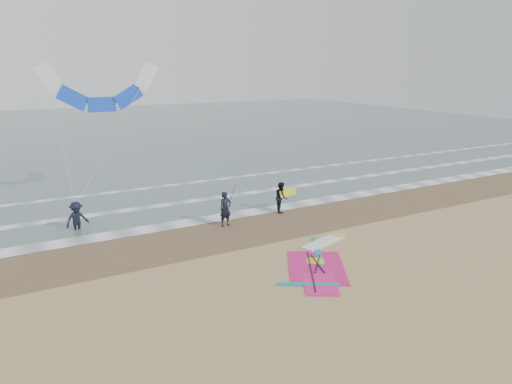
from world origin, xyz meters
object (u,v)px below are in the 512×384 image
person_walking (281,197)px  person_wading (76,213)px  person_standing (225,209)px  surf_kite (101,91)px  windsurf_rig (320,260)px

person_walking → person_wading: 11.13m
person_walking → person_standing: bearing=124.8°
person_wading → surf_kite: (2.51, 4.44, 5.86)m
windsurf_rig → person_standing: size_ratio=3.02×
person_standing → person_walking: (3.87, 0.70, -0.05)m
windsurf_rig → person_standing: person_standing is taller
person_standing → surf_kite: bearing=114.1°
surf_kite → person_standing: bearing=-58.8°
windsurf_rig → person_standing: 6.38m
person_walking → surf_kite: (-8.38, 6.74, 5.92)m
windsurf_rig → person_wading: (-8.73, 9.09, 0.90)m
person_walking → surf_kite: 12.27m
person_walking → surf_kite: bearing=75.7°
windsurf_rig → person_standing: bearing=105.7°
person_walking → person_wading: bearing=102.6°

